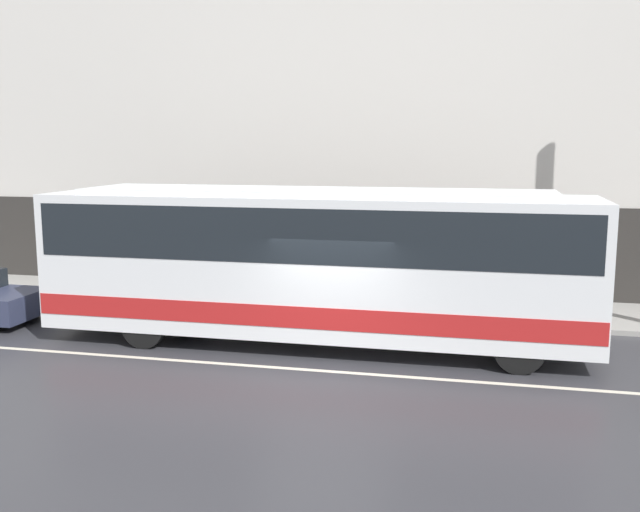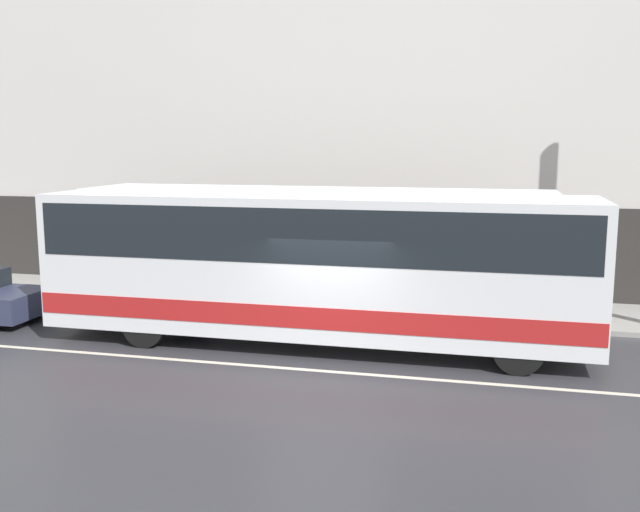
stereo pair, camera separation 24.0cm
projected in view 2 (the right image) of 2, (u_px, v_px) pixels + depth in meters
The scene contains 6 objects.
ground_plane at pixel (323, 371), 13.85m from camera, with size 60.00×60.00×0.00m, color #333338.
sidewalk at pixel (371, 305), 19.17m from camera, with size 60.00×3.11×0.12m.
building_facade at pixel (383, 115), 19.99m from camera, with size 60.00×0.35×10.69m.
lane_stripe at pixel (323, 371), 13.85m from camera, with size 54.00×0.14×0.01m.
transit_bus at pixel (314, 258), 15.45m from camera, with size 11.84×2.57×3.41m.
pedestrian_waiting at pixel (200, 276), 19.10m from camera, with size 0.36×0.36×1.60m.
Camera 2 is at (3.10, -12.95, 4.41)m, focal length 40.00 mm.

